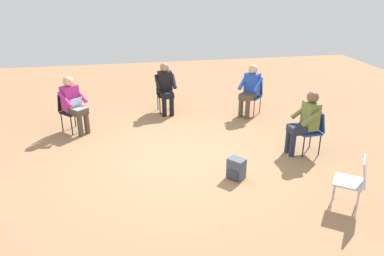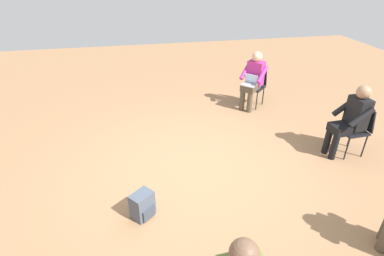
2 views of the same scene
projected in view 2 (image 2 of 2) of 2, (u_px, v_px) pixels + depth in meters
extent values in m
plane|color=#99704C|center=(197.00, 170.00, 4.77)|extent=(16.59, 16.59, 0.00)
cube|color=black|center=(254.00, 87.00, 6.67)|extent=(0.57, 0.57, 0.03)
cylinder|color=black|center=(257.00, 101.00, 6.58)|extent=(0.02, 0.02, 0.42)
cylinder|color=black|center=(243.00, 97.00, 6.75)|extent=(0.02, 0.02, 0.42)
cylinder|color=black|center=(263.00, 96.00, 6.82)|extent=(0.02, 0.02, 0.42)
cylinder|color=black|center=(250.00, 93.00, 6.99)|extent=(0.02, 0.02, 0.42)
cube|color=black|center=(259.00, 76.00, 6.70)|extent=(0.34, 0.33, 0.40)
cube|color=black|center=(352.00, 131.00, 4.99)|extent=(0.42, 0.42, 0.03)
cylinder|color=black|center=(347.00, 149.00, 4.92)|extent=(0.02, 0.02, 0.42)
cylinder|color=black|center=(333.00, 138.00, 5.20)|extent=(0.02, 0.02, 0.42)
cylinder|color=black|center=(364.00, 146.00, 4.99)|extent=(0.02, 0.02, 0.42)
cylinder|color=black|center=(350.00, 136.00, 5.28)|extent=(0.02, 0.02, 0.42)
cube|color=black|center=(365.00, 118.00, 4.92)|extent=(0.38, 0.11, 0.40)
cylinder|color=#4C4233|center=(250.00, 102.00, 6.48)|extent=(0.11, 0.11, 0.45)
cylinder|color=#4C4233|center=(242.00, 100.00, 6.57)|extent=(0.11, 0.11, 0.45)
cube|color=#4C4233|center=(251.00, 87.00, 6.50)|extent=(0.51, 0.51, 0.14)
cube|color=#B22D84|center=(256.00, 73.00, 6.51)|extent=(0.40, 0.39, 0.52)
sphere|color=#DBAD89|center=(257.00, 57.00, 6.33)|extent=(0.22, 0.22, 0.22)
cylinder|color=#B22D84|center=(262.00, 75.00, 6.32)|extent=(0.34, 0.35, 0.31)
cylinder|color=#B22D84|center=(245.00, 71.00, 6.53)|extent=(0.34, 0.35, 0.31)
cube|color=#9EA0A5|center=(249.00, 85.00, 6.39)|extent=(0.37, 0.37, 0.02)
cube|color=#B2D1F2|center=(251.00, 79.00, 6.41)|extent=(0.25, 0.24, 0.20)
cylinder|color=black|center=(334.00, 147.00, 4.94)|extent=(0.11, 0.11, 0.45)
cylinder|color=black|center=(327.00, 141.00, 5.09)|extent=(0.11, 0.11, 0.45)
cube|color=black|center=(343.00, 128.00, 4.91)|extent=(0.32, 0.44, 0.14)
cube|color=black|center=(357.00, 113.00, 4.82)|extent=(0.35, 0.24, 0.52)
sphere|color=#A87A5B|center=(364.00, 92.00, 4.64)|extent=(0.22, 0.22, 0.22)
cylinder|color=black|center=(362.00, 118.00, 4.62)|extent=(0.11, 0.40, 0.31)
cylinder|color=black|center=(344.00, 107.00, 4.96)|extent=(0.11, 0.40, 0.31)
sphere|color=brown|center=(244.00, 254.00, 2.09)|extent=(0.22, 0.22, 0.22)
cube|color=#475160|center=(142.00, 205.00, 3.84)|extent=(0.33, 0.34, 0.36)
cube|color=#39414D|center=(143.00, 210.00, 3.88)|extent=(0.32, 0.31, 0.16)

